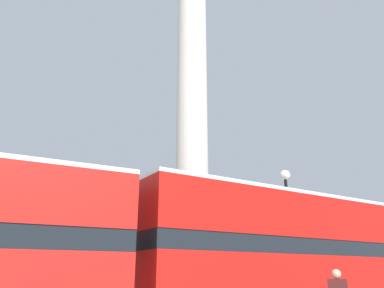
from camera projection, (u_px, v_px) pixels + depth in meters
monument_column at (192, 195)px, 17.58m from camera, size 6.30×6.30×18.90m
bus_c at (282, 250)px, 13.53m from camera, size 11.51×3.52×4.45m
equestrian_statue at (323, 276)px, 25.28m from camera, size 4.20×3.66×5.59m
street_lamp at (289, 224)px, 16.86m from camera, size 0.47×0.47×6.27m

